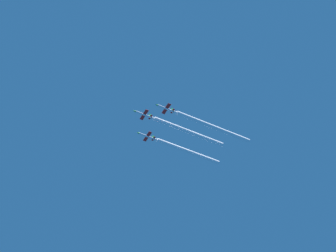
# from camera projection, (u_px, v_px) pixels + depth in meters

# --- Properties ---
(jet_lead) EXTENTS (7.87, 11.46, 2.75)m
(jet_lead) POSITION_uv_depth(u_px,v_px,m) (143.00, 114.00, 309.20)
(jet_lead) COLOR silver
(jet_left_wingman) EXTENTS (7.87, 11.46, 2.75)m
(jet_left_wingman) POSITION_uv_depth(u_px,v_px,m) (165.00, 108.00, 303.67)
(jet_left_wingman) COLOR silver
(jet_right_wingman) EXTENTS (7.87, 11.46, 2.75)m
(jet_right_wingman) POSITION_uv_depth(u_px,v_px,m) (146.00, 136.00, 317.11)
(jet_right_wingman) COLOR silver
(smoke_trail_lead) EXTENTS (2.29, 45.10, 2.29)m
(smoke_trail_lead) POSITION_uv_depth(u_px,v_px,m) (188.00, 131.00, 317.77)
(smoke_trail_lead) COLOR white
(smoke_trail_left_wingman) EXTENTS (2.29, 47.87, 2.29)m
(smoke_trail_left_wingman) POSITION_uv_depth(u_px,v_px,m) (212.00, 127.00, 312.67)
(smoke_trail_left_wingman) COLOR white
(smoke_trail_right_wingman) EXTENTS (2.29, 41.74, 2.29)m
(smoke_trail_right_wingman) POSITION_uv_depth(u_px,v_px,m) (187.00, 151.00, 325.16)
(smoke_trail_right_wingman) COLOR white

